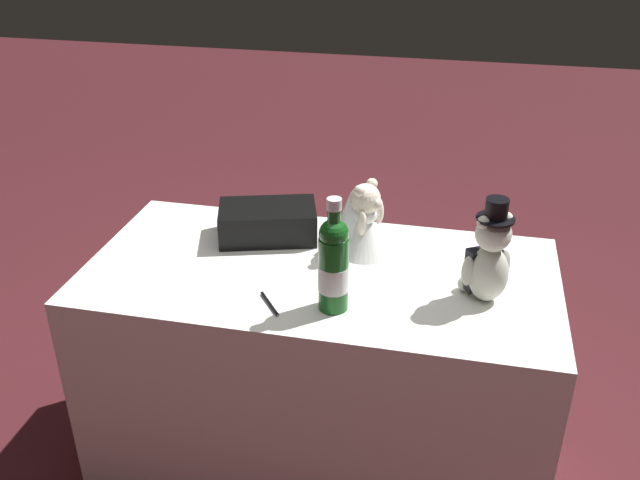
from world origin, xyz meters
TOP-DOWN VIEW (x-y plane):
  - ground_plane at (0.00, 0.00)m, footprint 12.00×12.00m
  - reception_table at (0.00, 0.00)m, footprint 1.41×0.70m
  - teddy_bear_groom at (-0.48, 0.06)m, footprint 0.14×0.14m
  - teddy_bear_bride at (-0.10, -0.14)m, footprint 0.22×0.19m
  - champagne_bottle at (-0.08, 0.19)m, footprint 0.08×0.08m
  - signing_pen at (0.09, 0.22)m, footprint 0.08×0.11m
  - gift_case_black at (0.21, -0.17)m, footprint 0.35×0.27m

SIDE VIEW (x-z plane):
  - ground_plane at x=0.00m, z-range 0.00..0.00m
  - reception_table at x=0.00m, z-range 0.00..0.77m
  - signing_pen at x=0.09m, z-range 0.77..0.78m
  - gift_case_black at x=0.21m, z-range 0.77..0.88m
  - teddy_bear_bride at x=-0.10m, z-range 0.75..0.99m
  - teddy_bear_groom at x=-0.48m, z-range 0.74..1.05m
  - champagne_bottle at x=-0.08m, z-range 0.75..1.07m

